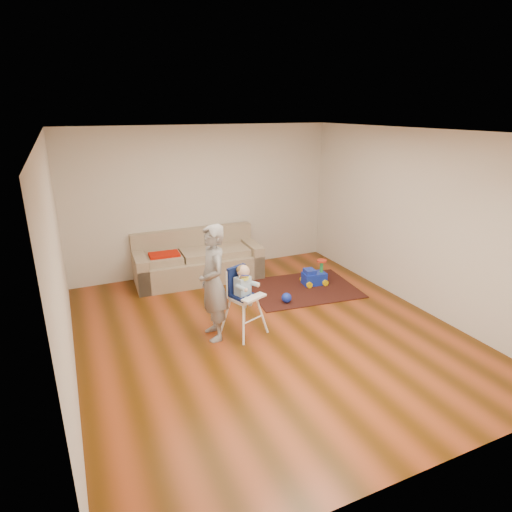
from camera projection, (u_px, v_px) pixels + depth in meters
name	position (u px, v px, depth m)	size (l,w,h in m)	color
ground	(268.00, 332.00, 5.99)	(5.50, 5.50, 0.00)	#4C2907
room_envelope	(252.00, 193.00, 5.83)	(5.04, 5.52, 2.72)	silver
sofa	(198.00, 256.00, 7.72)	(2.29, 1.03, 0.87)	gray
side_table	(172.00, 268.00, 7.62)	(0.53, 0.53, 0.53)	black
area_rug	(302.00, 289.00, 7.41)	(1.81, 1.36, 0.01)	black
ride_on_toy	(314.00, 272.00, 7.52)	(0.40, 0.29, 0.44)	#1732CB
toy_ball	(286.00, 298.00, 6.84)	(0.16, 0.16, 0.16)	#1732CB
high_chair	(244.00, 301.00, 5.82)	(0.61, 0.61, 1.01)	white
adult	(213.00, 283.00, 5.62)	(0.58, 0.38, 1.58)	gray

